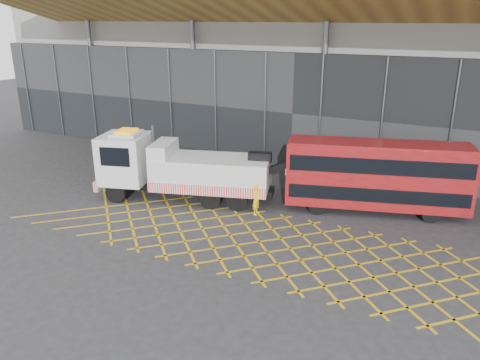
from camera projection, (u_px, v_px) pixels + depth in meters
The scene contains 6 objects.
ground_plane at pixel (176, 223), 24.57m from camera, with size 120.00×120.00×0.00m, color #272729.
road_markings at pixel (274, 245), 22.16m from camera, with size 27.96×7.16×0.01m.
construction_building at pixel (327, 34), 36.23m from camera, with size 55.00×23.97×18.00m.
recovery_truck at pixel (178, 168), 27.22m from camera, with size 11.74×5.61×4.12m.
bus_towed at pixel (377, 174), 25.29m from camera, with size 9.92×4.89×3.95m.
worker at pixel (256, 200), 25.40m from camera, with size 0.62×0.40×1.69m, color yellow.
Camera 1 is at (13.21, -18.45, 10.24)m, focal length 35.00 mm.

